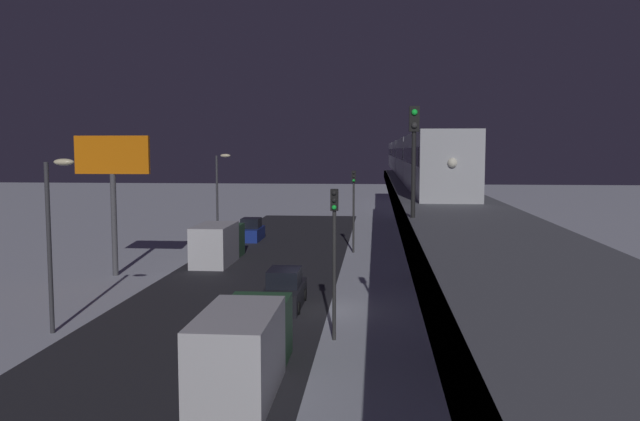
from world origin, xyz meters
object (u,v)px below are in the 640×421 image
object	(u,v)px
sedan_black	(285,292)
sedan_blue	(251,231)
subway_train	(410,156)
traffic_light_near	(334,242)
traffic_light_mid	(354,199)
delivery_van	(218,243)
rail_signal	(414,142)
commercial_billboard	(113,169)
box_truck	(244,347)

from	to	relation	value
sedan_black	sedan_blue	distance (m)	25.01
subway_train	sedan_black	size ratio (longest dim) A/B	15.95
subway_train	sedan_black	bearing A→B (deg)	76.80
traffic_light_near	traffic_light_mid	size ratio (longest dim) A/B	1.00
subway_train	delivery_van	xyz separation A→B (m)	(14.64, 21.45, -6.00)
subway_train	traffic_light_mid	xyz separation A→B (m)	(5.14, 16.38, -3.15)
rail_signal	traffic_light_near	distance (m)	6.05
traffic_light_mid	commercial_billboard	size ratio (longest dim) A/B	0.72
delivery_van	sedan_black	bearing A→B (deg)	117.21
rail_signal	commercial_billboard	bearing A→B (deg)	-42.03
delivery_van	traffic_light_near	xyz separation A→B (m)	(-9.50, 18.40, 2.85)
box_truck	traffic_light_near	size ratio (longest dim) A/B	1.16
sedan_blue	subway_train	bearing A→B (deg)	-145.00
box_truck	traffic_light_near	xyz separation A→B (m)	(-2.70, -5.60, 2.85)
sedan_blue	delivery_van	size ratio (longest dim) A/B	0.55
subway_train	delivery_van	distance (m)	26.66
subway_train	commercial_billboard	world-z (taller)	subway_train
subway_train	box_truck	bearing A→B (deg)	80.21
delivery_van	traffic_light_mid	xyz separation A→B (m)	(-9.50, -5.07, 2.85)
sedan_black	delivery_van	world-z (taller)	delivery_van
subway_train	sedan_black	xyz separation A→B (m)	(8.04, 34.29, -6.56)
box_truck	traffic_light_mid	distance (m)	29.34
rail_signal	sedan_blue	xyz separation A→B (m)	(12.36, -32.96, -7.50)
box_truck	delivery_van	size ratio (longest dim) A/B	1.00
subway_train	sedan_blue	world-z (taller)	subway_train
rail_signal	traffic_light_mid	distance (m)	27.18
subway_train	box_truck	world-z (taller)	subway_train
traffic_light_near	commercial_billboard	xyz separation A→B (m)	(14.85, -12.93, 2.63)
traffic_light_near	traffic_light_mid	distance (m)	23.47
traffic_light_near	commercial_billboard	size ratio (longest dim) A/B	0.72
sedan_blue	traffic_light_near	bearing A→B (deg)	107.37
rail_signal	delivery_van	world-z (taller)	rail_signal
subway_train	commercial_billboard	bearing A→B (deg)	53.40
rail_signal	box_truck	distance (m)	9.33
commercial_billboard	box_truck	bearing A→B (deg)	123.27
rail_signal	box_truck	size ratio (longest dim) A/B	0.54
box_truck	commercial_billboard	size ratio (longest dim) A/B	0.83
sedan_black	traffic_light_mid	bearing A→B (deg)	80.80
sedan_black	commercial_billboard	world-z (taller)	commercial_billboard
sedan_black	box_truck	bearing A→B (deg)	-88.97
sedan_black	sedan_blue	xyz separation A→B (m)	(6.40, -24.18, 0.01)
sedan_blue	commercial_billboard	distance (m)	18.71
commercial_billboard	traffic_light_near	bearing A→B (deg)	138.97
sedan_black	sedan_blue	size ratio (longest dim) A/B	1.13
traffic_light_mid	commercial_billboard	bearing A→B (deg)	35.38
sedan_blue	traffic_light_mid	distance (m)	11.72
delivery_van	commercial_billboard	distance (m)	9.42
subway_train	sedan_blue	size ratio (longest dim) A/B	18.06
rail_signal	traffic_light_near	world-z (taller)	rail_signal
delivery_van	commercial_billboard	bearing A→B (deg)	45.64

